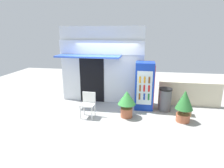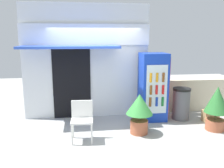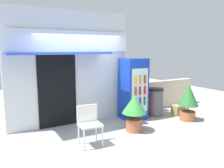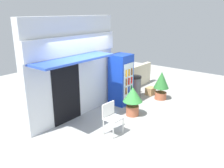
% 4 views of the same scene
% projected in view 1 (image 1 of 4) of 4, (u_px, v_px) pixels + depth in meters
% --- Properties ---
extents(ground, '(16.00, 16.00, 0.00)m').
position_uv_depth(ground, '(101.00, 114.00, 6.98)').
color(ground, '#A3A39E').
extents(storefront_building, '(3.47, 1.10, 3.15)m').
position_uv_depth(storefront_building, '(101.00, 64.00, 7.87)').
color(storefront_building, silver).
rests_on(storefront_building, ground).
extents(drink_cooler, '(0.72, 0.70, 1.84)m').
position_uv_depth(drink_cooler, '(145.00, 86.00, 7.26)').
color(drink_cooler, '#1438B2').
rests_on(drink_cooler, ground).
extents(plastic_chair, '(0.49, 0.44, 0.88)m').
position_uv_depth(plastic_chair, '(88.00, 102.00, 6.64)').
color(plastic_chair, silver).
rests_on(plastic_chair, ground).
extents(potted_plant_near_shop, '(0.63, 0.63, 0.96)m').
position_uv_depth(potted_plant_near_shop, '(127.00, 101.00, 6.58)').
color(potted_plant_near_shop, '#AD5B3D').
rests_on(potted_plant_near_shop, ground).
extents(potted_plant_curbside, '(0.58, 0.58, 1.10)m').
position_uv_depth(potted_plant_curbside, '(184.00, 103.00, 6.23)').
color(potted_plant_curbside, '#AD5B3D').
rests_on(potted_plant_curbside, ground).
extents(trash_bin, '(0.49, 0.49, 0.88)m').
position_uv_depth(trash_bin, '(165.00, 99.00, 7.18)').
color(trash_bin, '#595960').
rests_on(trash_bin, ground).
extents(stone_boundary_wall, '(2.43, 0.20, 0.98)m').
position_uv_depth(stone_boundary_wall, '(189.00, 94.00, 7.65)').
color(stone_boundary_wall, beige).
rests_on(stone_boundary_wall, ground).
extents(cardboard_box, '(0.40, 0.33, 0.31)m').
position_uv_depth(cardboard_box, '(185.00, 111.00, 6.85)').
color(cardboard_box, tan).
rests_on(cardboard_box, ground).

